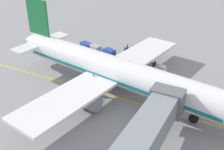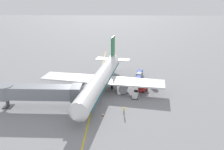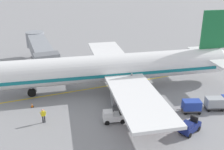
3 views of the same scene
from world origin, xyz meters
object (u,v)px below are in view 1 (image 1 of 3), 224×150
at_px(parked_airliner, 114,71).
at_px(safety_cone_nose_left, 202,107).
at_px(baggage_tug_lead, 158,69).
at_px(ground_crew_wing_walker, 203,86).
at_px(baggage_cart_third_in_train, 86,46).
at_px(baggage_tug_trailing, 142,60).
at_px(baggage_cart_second_in_train, 95,49).
at_px(jet_bridge, 139,144).
at_px(baggage_cart_front, 109,53).
at_px(baggage_tug_spare, 132,50).

distance_m(parked_airliner, safety_cone_nose_left, 12.05).
distance_m(baggage_tug_lead, ground_crew_wing_walker, 7.77).
relative_size(baggage_tug_lead, ground_crew_wing_walker, 1.59).
xyz_separation_m(baggage_tug_lead, baggage_cart_third_in_train, (-2.29, -14.59, 0.24)).
height_order(baggage_tug_trailing, baggage_cart_third_in_train, baggage_tug_trailing).
height_order(baggage_cart_second_in_train, ground_crew_wing_walker, ground_crew_wing_walker).
bearing_deg(baggage_tug_lead, jet_bridge, 14.42).
distance_m(parked_airliner, baggage_cart_front, 11.42).
bearing_deg(safety_cone_nose_left, jet_bridge, -12.95).
xyz_separation_m(jet_bridge, baggage_tug_trailing, (-21.98, -8.63, -2.75)).
bearing_deg(baggage_cart_second_in_train, baggage_tug_lead, 81.38).
bearing_deg(baggage_cart_third_in_train, baggage_tug_spare, 107.76).
distance_m(baggage_tug_trailing, ground_crew_wing_walker, 11.78).
xyz_separation_m(parked_airliner, jet_bridge, (11.91, 8.62, 0.27)).
height_order(baggage_cart_front, baggage_cart_second_in_train, same).
bearing_deg(baggage_cart_front, baggage_cart_second_in_train, -97.75).
distance_m(baggage_cart_front, baggage_cart_second_in_train, 3.07).
bearing_deg(parked_airliner, baggage_cart_second_in_train, -137.91).
xyz_separation_m(baggage_tug_spare, baggage_cart_third_in_train, (2.54, -7.93, 0.24)).
xyz_separation_m(baggage_cart_second_in_train, ground_crew_wing_walker, (4.60, 19.73, 0.00)).
xyz_separation_m(parked_airliner, ground_crew_wing_walker, (-5.32, 10.76, -2.23)).
bearing_deg(baggage_tug_spare, baggage_tug_lead, 54.04).
bearing_deg(baggage_tug_trailing, baggage_cart_second_in_train, -89.06).
bearing_deg(baggage_cart_third_in_train, baggage_tug_lead, 81.09).
bearing_deg(baggage_tug_spare, ground_crew_wing_walker, 61.57).
relative_size(parked_airliner, baggage_cart_second_in_train, 12.56).
height_order(ground_crew_wing_walker, safety_cone_nose_left, ground_crew_wing_walker).
relative_size(baggage_tug_trailing, baggage_tug_spare, 0.97).
distance_m(baggage_tug_lead, baggage_cart_third_in_train, 14.77).
height_order(jet_bridge, baggage_tug_lead, jet_bridge).
bearing_deg(baggage_cart_third_in_train, baggage_cart_second_in_train, 79.43).
bearing_deg(baggage_cart_second_in_train, baggage_tug_trailing, 90.94).
height_order(baggage_tug_lead, safety_cone_nose_left, baggage_tug_lead).
xyz_separation_m(baggage_cart_second_in_train, safety_cone_nose_left, (8.70, 20.60, -0.66)).
bearing_deg(baggage_cart_second_in_train, safety_cone_nose_left, 67.09).
distance_m(baggage_tug_spare, safety_cone_nose_left, 18.84).
height_order(baggage_tug_lead, baggage_cart_front, baggage_tug_lead).
bearing_deg(baggage_tug_spare, baggage_tug_trailing, 48.49).
bearing_deg(baggage_cart_front, ground_crew_wing_walker, 75.91).
relative_size(baggage_tug_spare, safety_cone_nose_left, 4.69).
bearing_deg(ground_crew_wing_walker, baggage_cart_third_in_train, -102.88).
bearing_deg(jet_bridge, baggage_tug_spare, -154.55).
height_order(parked_airliner, jet_bridge, parked_airliner).
relative_size(ground_crew_wing_walker, safety_cone_nose_left, 2.86).
height_order(baggage_tug_lead, ground_crew_wing_walker, ground_crew_wing_walker).
bearing_deg(baggage_tug_spare, safety_cone_nose_left, 51.81).
distance_m(jet_bridge, baggage_tug_trailing, 23.77).
xyz_separation_m(baggage_tug_trailing, safety_cone_nose_left, (8.85, 11.65, -0.42)).
height_order(parked_airliner, safety_cone_nose_left, parked_airliner).
relative_size(parked_airliner, baggage_tug_lead, 13.83).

